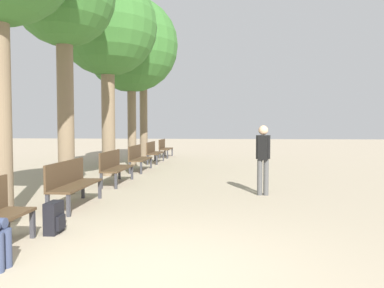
# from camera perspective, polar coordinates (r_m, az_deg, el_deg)

# --- Properties ---
(ground_plane) EXTENTS (80.00, 80.00, 0.00)m
(ground_plane) POSITION_cam_1_polar(r_m,az_deg,el_deg) (4.26, -8.61, -18.83)
(ground_plane) COLOR tan
(bench_row_1) EXTENTS (0.46, 1.72, 0.88)m
(bench_row_1) POSITION_cam_1_polar(r_m,az_deg,el_deg) (7.64, -17.89, -5.32)
(bench_row_1) COLOR #4C3823
(bench_row_1) RESTS_ON ground_plane
(bench_row_2) EXTENTS (0.46, 1.72, 0.88)m
(bench_row_2) POSITION_cam_1_polar(r_m,az_deg,el_deg) (10.31, -11.76, -3.16)
(bench_row_2) COLOR #4C3823
(bench_row_2) RESTS_ON ground_plane
(bench_row_3) EXTENTS (0.46, 1.72, 0.88)m
(bench_row_3) POSITION_cam_1_polar(r_m,az_deg,el_deg) (13.05, -8.20, -1.88)
(bench_row_3) COLOR #4C3823
(bench_row_3) RESTS_ON ground_plane
(bench_row_4) EXTENTS (0.46, 1.72, 0.88)m
(bench_row_4) POSITION_cam_1_polar(r_m,az_deg,el_deg) (15.83, -5.88, -1.04)
(bench_row_4) COLOR #4C3823
(bench_row_4) RESTS_ON ground_plane
(bench_row_5) EXTENTS (0.46, 1.72, 0.88)m
(bench_row_5) POSITION_cam_1_polar(r_m,az_deg,el_deg) (18.63, -4.25, -0.46)
(bench_row_5) COLOR #4C3823
(bench_row_5) RESTS_ON ground_plane
(tree_row_2) EXTENTS (3.09, 3.09, 6.21)m
(tree_row_2) POSITION_cam_1_polar(r_m,az_deg,el_deg) (12.40, -12.78, 16.93)
(tree_row_2) COLOR #7A664C
(tree_row_2) RESTS_ON ground_plane
(tree_row_3) EXTENTS (3.65, 3.65, 6.54)m
(tree_row_3) POSITION_cam_1_polar(r_m,az_deg,el_deg) (15.26, -9.24, 14.58)
(tree_row_3) COLOR #7A664C
(tree_row_3) RESTS_ON ground_plane
(tree_row_4) EXTENTS (2.61, 2.61, 5.92)m
(tree_row_4) POSITION_cam_1_polar(r_m,az_deg,el_deg) (17.32, -7.44, 12.69)
(tree_row_4) COLOR #7A664C
(tree_row_4) RESTS_ON ground_plane
(backpack) EXTENTS (0.21, 0.34, 0.46)m
(backpack) POSITION_cam_1_polar(r_m,az_deg,el_deg) (5.90, -20.25, -10.52)
(backpack) COLOR black
(backpack) RESTS_ON ground_plane
(pedestrian_near) EXTENTS (0.32, 0.24, 1.57)m
(pedestrian_near) POSITION_cam_1_polar(r_m,az_deg,el_deg) (8.54, 10.77, -1.71)
(pedestrian_near) COLOR #4C4C4C
(pedestrian_near) RESTS_ON ground_plane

